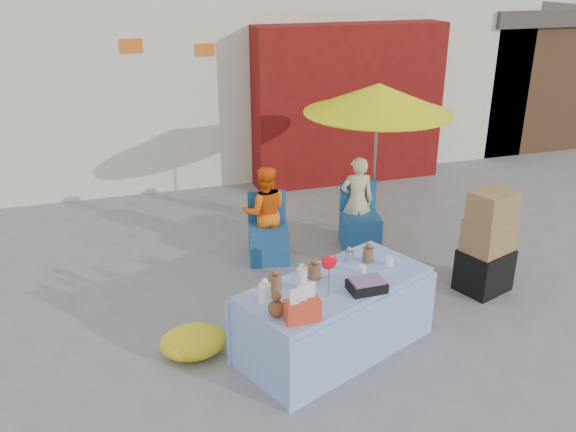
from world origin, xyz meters
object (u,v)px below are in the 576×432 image
object	(u,v)px
market_table	(335,315)
chair_right	(360,229)
vendor_orange	(265,212)
umbrella	(378,99)
chair_left	(268,241)
vendor_beige	(357,201)
box_stack	(487,245)

from	to	relation	value
market_table	chair_right	distance (m)	2.37
market_table	vendor_orange	world-z (taller)	vendor_orange
umbrella	market_table	bearing A→B (deg)	-122.19
chair_left	chair_right	xyz separation A→B (m)	(1.25, 0.00, 0.00)
market_table	vendor_beige	size ratio (longest dim) A/B	1.75
chair_right	vendor_beige	bearing A→B (deg)	102.34
market_table	vendor_beige	world-z (taller)	vendor_beige
chair_right	box_stack	distance (m)	1.75
chair_right	vendor_beige	distance (m)	0.37
chair_right	vendor_orange	xyz separation A→B (m)	(-1.25, 0.13, 0.34)
vendor_beige	umbrella	size ratio (longest dim) A/B	0.57
market_table	box_stack	world-z (taller)	box_stack
chair_left	umbrella	xyz separation A→B (m)	(1.55, 0.28, 1.64)
umbrella	vendor_beige	bearing A→B (deg)	-153.43
umbrella	box_stack	world-z (taller)	umbrella
umbrella	chair_left	bearing A→B (deg)	-169.58
vendor_beige	umbrella	world-z (taller)	umbrella
chair_left	box_stack	size ratio (longest dim) A/B	0.70
market_table	vendor_beige	distance (m)	2.50
umbrella	chair_right	bearing A→B (deg)	-136.23
box_stack	vendor_orange	bearing A→B (deg)	142.81
vendor_orange	chair_left	bearing A→B (deg)	102.34
chair_left	vendor_beige	distance (m)	1.30
vendor_beige	chair_right	bearing A→B (deg)	102.34
chair_left	vendor_orange	size ratio (longest dim) A/B	0.71
vendor_orange	box_stack	world-z (taller)	box_stack
vendor_beige	umbrella	xyz separation A→B (m)	(0.30, 0.15, 1.29)
vendor_orange	umbrella	bearing A→B (deg)	-163.42
umbrella	box_stack	xyz separation A→B (m)	(0.58, -1.77, -1.33)
chair_left	umbrella	size ratio (longest dim) A/B	0.41
vendor_orange	box_stack	size ratio (longest dim) A/B	0.98
chair_right	vendor_orange	world-z (taller)	vendor_orange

